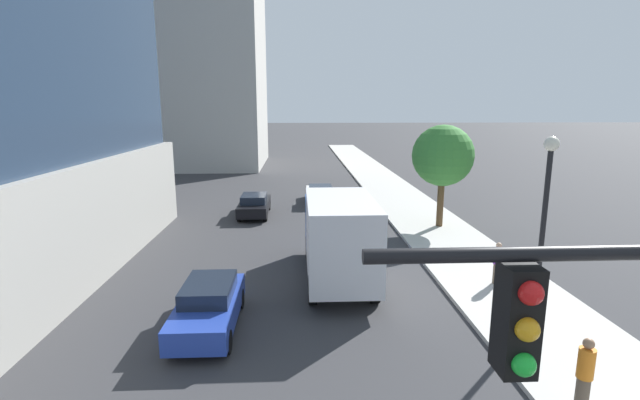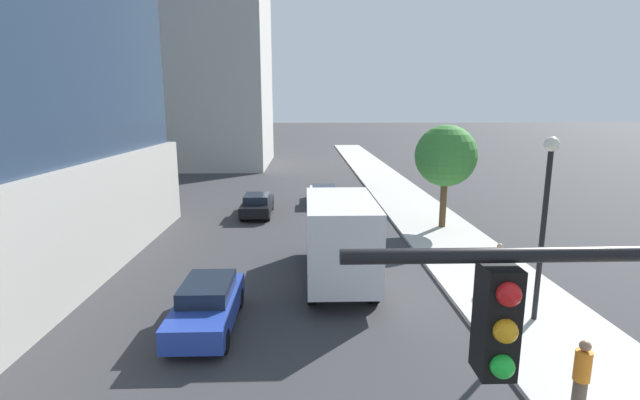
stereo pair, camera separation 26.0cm
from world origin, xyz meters
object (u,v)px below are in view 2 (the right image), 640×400
Objects in this scene: car_blue at (207,305)px; box_truck at (339,234)px; pedestrian_purple_shirt at (498,264)px; street_tree at (446,156)px; street_lamp at (546,203)px; car_white at (324,194)px; pedestrian_orange_shirt at (581,378)px; car_black at (257,205)px; construction_building at (197,48)px.

box_truck reaches higher than car_blue.
street_tree is at bearing 86.99° from pedestrian_purple_shirt.
street_lamp is at bearing -89.95° from pedestrian_purple_shirt.
street_lamp is at bearing -72.28° from car_white.
street_lamp is 3.20× the size of pedestrian_orange_shirt.
pedestrian_purple_shirt reaches higher than car_black.
pedestrian_purple_shirt is (5.89, -15.64, 0.30)m from car_white.
street_lamp is 10.67m from car_blue.
pedestrian_orange_shirt reaches higher than car_white.
box_truck is at bearing 170.57° from pedestrian_purple_shirt.
construction_building is 37.00m from street_tree.
car_white is at bearing 39.85° from car_black.
pedestrian_orange_shirt is at bearing -78.85° from car_white.
pedestrian_purple_shirt is at bearing -69.36° from car_white.
street_tree is 9.01m from pedestrian_purple_shirt.
street_lamp is at bearing -64.79° from construction_building.
car_white is (-5.89, 18.44, -3.22)m from street_lamp.
street_tree reaches higher than pedestrian_orange_shirt.
pedestrian_purple_shirt is at bearing -93.01° from street_tree.
street_lamp reaches higher than box_truck.
pedestrian_orange_shirt is (4.53, -22.98, 0.40)m from car_white.
car_black is at bearing -140.15° from car_white.
car_black is 1.06× the size of car_blue.
street_lamp is 11.25m from street_tree.
box_truck is 4.43× the size of pedestrian_purple_shirt.
construction_building is 19.57× the size of pedestrian_purple_shirt.
street_lamp is 5.52m from pedestrian_orange_shirt.
pedestrian_purple_shirt is at bearing -9.43° from box_truck.
pedestrian_orange_shirt is (-1.36, -4.54, -2.82)m from street_lamp.
pedestrian_orange_shirt is at bearing -100.49° from pedestrian_purple_shirt.
street_tree is 10.03m from box_truck.
car_black is (9.17, -26.27, -12.53)m from construction_building.
street_tree is 1.25× the size of car_black.
construction_building reaches higher than pedestrian_orange_shirt.
box_truck reaches higher than car_white.
car_white is (4.30, 3.59, -0.03)m from car_black.
construction_building reaches higher than car_black.
street_tree is (19.80, -29.88, -9.15)m from construction_building.
car_blue is (-0.00, -14.79, 0.05)m from car_black.
street_tree is 1.32× the size of car_blue.
car_white is 2.55× the size of pedestrian_orange_shirt.
construction_building is 7.01× the size of car_black.
car_blue is 10.55m from pedestrian_purple_shirt.
car_blue is (-4.30, -18.38, 0.07)m from car_white.
street_tree reaches higher than car_black.
box_truck is at bearing -90.00° from car_white.
street_lamp is at bearing -0.34° from car_blue.
car_black is at bearing 111.21° from box_truck.
pedestrian_orange_shirt is at bearing -106.69° from street_lamp.
car_blue is (-10.63, -11.18, -3.34)m from street_tree.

